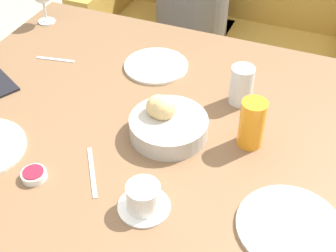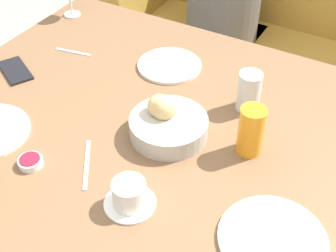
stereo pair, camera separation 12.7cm
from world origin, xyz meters
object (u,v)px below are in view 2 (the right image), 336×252
Objects in this scene: water_tumbler at (249,91)px; cell_phone at (15,71)px; bread_basket at (167,123)px; spoon_coffee at (73,52)px; juice_glass at (251,131)px; couch at (256,48)px; jam_bowl_berry at (30,162)px; knife_silver at (87,164)px; coffee_cup at (129,195)px; plate_far_center at (169,65)px; seated_person at (222,19)px; plate_near_right at (273,239)px.

cell_phone is at bearing -164.68° from water_tumbler.
bread_basket is 0.53m from spoon_coffee.
couch is at bearing 108.17° from juice_glass.
couch is 1.34m from bread_basket.
jam_bowl_berry is 0.14m from knife_silver.
coffee_cup is at bearing -17.82° from knife_silver.
knife_silver is at bearing 162.18° from coffee_cup.
water_tumbler reaches higher than plate_far_center.
bread_basket reaches higher than spoon_coffee.
juice_glass is 0.81m from cell_phone.
coffee_cup is 1.96× the size of jam_bowl_berry.
plate_far_center is at bearing 81.25° from jam_bowl_berry.
juice_glass reaches higher than water_tumbler.
knife_silver is (0.19, -1.30, 0.24)m from seated_person.
juice_glass is (0.39, -1.20, 0.51)m from couch.
seated_person reaches higher than juice_glass.
juice_glass is 0.36m from coffee_cup.
water_tumbler is at bearing 1.17° from spoon_coffee.
water_tumbler reaches higher than bread_basket.
juice_glass reaches higher than plate_near_right.
plate_near_right is at bearing -27.11° from bread_basket.
plate_far_center reaches higher than cell_phone.
couch is 11.45× the size of coffee_cup.
juice_glass is at bearing 35.11° from jam_bowl_berry.
bread_basket reaches higher than plate_near_right.
spoon_coffee is at bearing 157.45° from bread_basket.
jam_bowl_berry is 0.54m from spoon_coffee.
couch is 10.35× the size of juice_glass.
water_tumbler is 0.64m from jam_bowl_berry.
cell_phone is (-0.96, 0.21, -0.00)m from plate_near_right.
water_tumbler is (0.32, -1.03, 0.50)m from couch.
plate_near_right is at bearing -12.39° from cell_phone.
seated_person is 8.94× the size of spoon_coffee.
spoon_coffee is (-0.49, 0.20, -0.04)m from bread_basket.
knife_silver is at bearing -81.60° from seated_person.
plate_near_right is at bearing -42.14° from plate_far_center.
juice_glass is (0.22, 0.05, 0.03)m from bread_basket.
coffee_cup is at bearing -23.97° from cell_phone.
seated_person is 9.53× the size of coffee_cup.
water_tumbler reaches higher than spoon_coffee.
juice_glass reaches higher than spoon_coffee.
plate_near_right reaches higher than cell_phone.
couch is 8.58× the size of cell_phone.
plate_near_right is at bearing -69.10° from couch.
water_tumbler is 1.87× the size of jam_bowl_berry.
seated_person is 1.43m from coffee_cup.
water_tumbler reaches higher than knife_silver.
plate_far_center is at bearing 110.39° from coffee_cup.
plate_far_center is at bearing 118.22° from bread_basket.
jam_bowl_berry is at bearing -63.08° from spoon_coffee.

